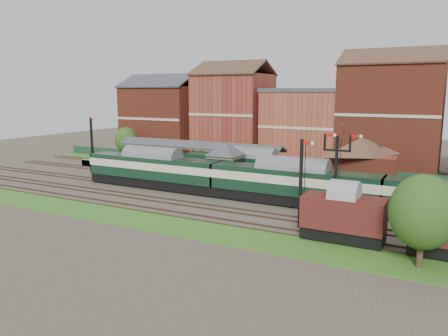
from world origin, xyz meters
The scene contains 18 objects.
ground centered at (0.00, 0.00, 0.00)m, with size 160.00×160.00×0.00m, color #473D33.
grass_back centered at (0.00, 16.00, 0.03)m, with size 90.00×4.50×0.06m, color #2D6619.
grass_front centered at (0.00, -12.00, 0.03)m, with size 90.00×5.00×0.06m, color #2D6619.
fence centered at (0.00, 18.00, 0.75)m, with size 90.00×0.12×1.50m, color #193823.
platform centered at (-5.00, 9.75, 0.50)m, with size 55.00×3.40×1.00m, color #2D2D2D.
signal_box centered at (-3.00, 3.25, 3.19)m, with size 5.40×5.40×6.00m.
brick_hut centered at (5.00, 3.25, 1.20)m, with size 3.20×2.64×2.94m.
station_building centered at (12.00, 9.75, 3.96)m, with size 8.10×8.10×5.90m.
canopy centered at (-11.00, 9.75, 4.58)m, with size 26.00×3.89×4.08m.
semaphore_bracket centered at (12.04, -2.50, 4.63)m, with size 3.60×0.25×8.18m.
semaphore_platform_end centered at (-29.98, 8.00, 4.16)m, with size 1.23×0.25×8.00m.
semaphore_siding centered at (10.02, -7.00, 4.16)m, with size 1.23×0.25×8.00m.
town_backdrop centered at (-0.18, 25.00, 7.00)m, with size 69.00×10.00×16.00m.
dmu_train centered at (6.83, 0.00, 2.50)m, with size 55.67×2.93×4.28m.
platform_railcar centered at (-1.45, 6.50, 2.42)m, with size 18.00×2.84×4.14m.
goods_van_a centered at (14.32, -9.00, 2.23)m, with size 6.50×2.82×3.94m.
tree_far centered at (20.31, -11.91, 4.01)m, with size 4.55×4.55×6.64m.
tree_back centered at (-30.21, 16.64, 3.53)m, with size 4.00×4.00×5.85m.
Camera 1 is at (21.87, -43.66, 12.13)m, focal length 35.00 mm.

